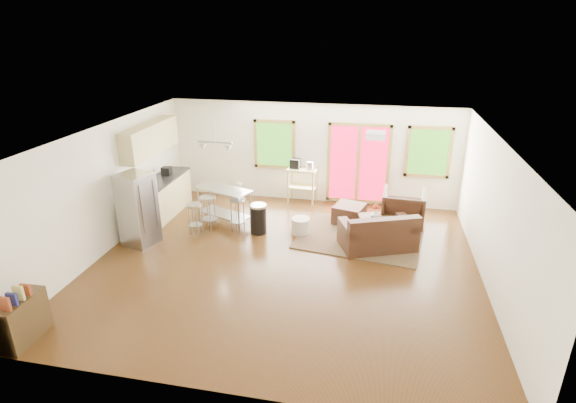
% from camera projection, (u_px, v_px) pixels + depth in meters
% --- Properties ---
extents(floor, '(7.50, 7.00, 0.02)m').
position_uv_depth(floor, '(285.00, 263.00, 9.00)').
color(floor, '#351F0C').
rests_on(floor, ground).
extents(ceiling, '(7.50, 7.00, 0.02)m').
position_uv_depth(ceiling, '(285.00, 134.00, 8.02)').
color(ceiling, white).
rests_on(ceiling, ground).
extents(back_wall, '(7.50, 0.02, 2.60)m').
position_uv_depth(back_wall, '(312.00, 153.00, 11.71)').
color(back_wall, white).
rests_on(back_wall, ground).
extents(left_wall, '(0.02, 7.00, 2.60)m').
position_uv_depth(left_wall, '(106.00, 189.00, 9.20)').
color(left_wall, white).
rests_on(left_wall, ground).
extents(right_wall, '(0.02, 7.00, 2.60)m').
position_uv_depth(right_wall, '(496.00, 218.00, 7.82)').
color(right_wall, white).
rests_on(right_wall, ground).
extents(front_wall, '(7.50, 0.02, 2.60)m').
position_uv_depth(front_wall, '(224.00, 310.00, 5.31)').
color(front_wall, white).
rests_on(front_wall, ground).
extents(window_left, '(1.10, 0.05, 1.30)m').
position_uv_depth(window_left, '(274.00, 144.00, 11.77)').
color(window_left, '#295C14').
rests_on(window_left, back_wall).
extents(french_doors, '(1.60, 0.05, 2.10)m').
position_uv_depth(french_doors, '(358.00, 164.00, 11.51)').
color(french_doors, red).
rests_on(french_doors, back_wall).
extents(window_right, '(1.10, 0.05, 1.30)m').
position_uv_depth(window_right, '(429.00, 152.00, 11.05)').
color(window_right, '#295C14').
rests_on(window_right, back_wall).
extents(rug, '(2.91, 2.41, 0.03)m').
position_uv_depth(rug, '(360.00, 237.00, 10.01)').
color(rug, '#3E5133').
rests_on(rug, floor).
extents(loveseat, '(1.73, 1.37, 0.81)m').
position_uv_depth(loveseat, '(378.00, 235.00, 9.44)').
color(loveseat, black).
rests_on(loveseat, floor).
extents(coffee_table, '(1.21, 0.92, 0.43)m').
position_uv_depth(coffee_table, '(384.00, 220.00, 10.03)').
color(coffee_table, '#352613').
rests_on(coffee_table, floor).
extents(armchair, '(1.01, 0.95, 0.98)m').
position_uv_depth(armchair, '(403.00, 207.00, 10.44)').
color(armchair, black).
rests_on(armchair, floor).
extents(ottoman, '(0.82, 0.82, 0.45)m').
position_uv_depth(ottoman, '(349.00, 214.00, 10.72)').
color(ottoman, black).
rests_on(ottoman, floor).
extents(pouf, '(0.47, 0.47, 0.37)m').
position_uv_depth(pouf, '(301.00, 226.00, 10.17)').
color(pouf, beige).
rests_on(pouf, floor).
extents(vase, '(0.23, 0.23, 0.33)m').
position_uv_depth(vase, '(375.00, 213.00, 9.98)').
color(vase, silver).
rests_on(vase, coffee_table).
extents(book, '(0.24, 0.08, 0.32)m').
position_uv_depth(book, '(402.00, 213.00, 9.94)').
color(book, maroon).
rests_on(book, coffee_table).
extents(cabinets, '(0.64, 2.24, 2.30)m').
position_uv_depth(cabinets, '(158.00, 180.00, 10.84)').
color(cabinets, tan).
rests_on(cabinets, floor).
extents(refrigerator, '(0.78, 0.77, 1.59)m').
position_uv_depth(refrigerator, '(138.00, 210.00, 9.49)').
color(refrigerator, '#B7BABC').
rests_on(refrigerator, floor).
extents(island, '(1.49, 1.05, 0.88)m').
position_uv_depth(island, '(224.00, 199.00, 10.57)').
color(island, '#B7BABC').
rests_on(island, floor).
extents(cup, '(0.14, 0.13, 0.11)m').
position_uv_depth(cup, '(239.00, 184.00, 10.37)').
color(cup, white).
rests_on(cup, island).
extents(bar_stool_a, '(0.36, 0.36, 0.72)m').
position_uv_depth(bar_stool_a, '(194.00, 212.00, 10.04)').
color(bar_stool_a, '#B7BABC').
rests_on(bar_stool_a, floor).
extents(bar_stool_b, '(0.45, 0.45, 0.79)m').
position_uv_depth(bar_stool_b, '(208.00, 205.00, 10.28)').
color(bar_stool_b, '#B7BABC').
rests_on(bar_stool_b, floor).
extents(bar_stool_c, '(0.46, 0.46, 0.79)m').
position_uv_depth(bar_stool_c, '(237.00, 207.00, 10.15)').
color(bar_stool_c, '#B7BABC').
rests_on(bar_stool_c, floor).
extents(trash_can, '(0.47, 0.47, 0.69)m').
position_uv_depth(trash_can, '(258.00, 219.00, 10.15)').
color(trash_can, black).
rests_on(trash_can, floor).
extents(kitchen_cart, '(0.81, 0.55, 1.18)m').
position_uv_depth(kitchen_cart, '(302.00, 173.00, 11.73)').
color(kitchen_cart, tan).
rests_on(kitchen_cart, floor).
extents(bookshelf, '(0.33, 0.81, 0.95)m').
position_uv_depth(bookshelf, '(23.00, 319.00, 6.67)').
color(bookshelf, '#352613').
rests_on(bookshelf, floor).
extents(ceiling_flush, '(0.35, 0.35, 0.12)m').
position_uv_depth(ceiling_flush, '(376.00, 135.00, 8.31)').
color(ceiling_flush, white).
rests_on(ceiling_flush, ceiling).
extents(pendant_light, '(0.80, 0.18, 0.79)m').
position_uv_depth(pendant_light, '(215.00, 147.00, 10.00)').
color(pendant_light, gray).
rests_on(pendant_light, ceiling).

